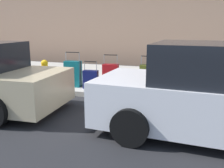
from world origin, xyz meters
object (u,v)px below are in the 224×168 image
(suitcase_silver_0, at_px, (166,84))
(suitcase_teal_5, at_px, (73,74))
(suitcase_red_3, at_px, (111,77))
(suitcase_navy_4, at_px, (91,79))
(parked_car_white_0, at_px, (221,95))
(parking_meter, at_px, (207,64))
(fire_hydrant, at_px, (45,71))
(suitcase_olive_1, at_px, (147,78))
(suitcase_maroon_2, at_px, (129,81))
(bollard_post, at_px, (25,69))

(suitcase_silver_0, relative_size, suitcase_teal_5, 0.55)
(suitcase_red_3, relative_size, suitcase_teal_5, 0.96)
(suitcase_navy_4, bearing_deg, parked_car_white_0, 147.14)
(parking_meter, bearing_deg, fire_hydrant, 3.03)
(parking_meter, bearing_deg, suitcase_olive_1, 7.83)
(suitcase_silver_0, relative_size, suitcase_navy_4, 0.71)
(suitcase_silver_0, xyz_separation_m, parking_meter, (-0.99, -0.27, 0.57))
(suitcase_maroon_2, bearing_deg, suitcase_olive_1, 177.59)
(suitcase_red_3, bearing_deg, suitcase_olive_1, -179.85)
(suitcase_maroon_2, distance_m, suitcase_teal_5, 1.71)
(bollard_post, bearing_deg, parked_car_white_0, 159.50)
(parked_car_white_0, bearing_deg, suitcase_silver_0, -62.58)
(bollard_post, bearing_deg, parking_meter, -175.73)
(suitcase_olive_1, xyz_separation_m, fire_hydrant, (3.21, 0.04, 0.02))
(suitcase_olive_1, height_order, suitcase_maroon_2, suitcase_olive_1)
(suitcase_teal_5, height_order, fire_hydrant, suitcase_teal_5)
(bollard_post, bearing_deg, suitcase_red_3, -176.09)
(suitcase_navy_4, bearing_deg, parking_meter, -174.06)
(suitcase_silver_0, bearing_deg, fire_hydrant, -0.31)
(suitcase_maroon_2, bearing_deg, suitcase_red_3, 2.65)
(suitcase_red_3, relative_size, parking_meter, 0.79)
(fire_hydrant, bearing_deg, parked_car_white_0, 155.62)
(suitcase_red_3, bearing_deg, parked_car_white_0, 140.48)
(suitcase_olive_1, distance_m, suitcase_maroon_2, 0.54)
(suitcase_navy_4, distance_m, fire_hydrant, 1.58)
(suitcase_maroon_2, relative_size, fire_hydrant, 0.77)
(suitcase_silver_0, xyz_separation_m, suitcase_maroon_2, (1.05, -0.08, 0.01))
(parking_meter, bearing_deg, suitcase_navy_4, 5.94)
(suitcase_olive_1, bearing_deg, parking_meter, -172.17)
(suitcase_silver_0, height_order, bollard_post, bollard_post)
(suitcase_olive_1, relative_size, suitcase_navy_4, 1.25)
(suitcase_silver_0, height_order, suitcase_navy_4, suitcase_navy_4)
(suitcase_red_3, xyz_separation_m, suitcase_teal_5, (1.17, 0.05, 0.02))
(suitcase_teal_5, relative_size, parking_meter, 0.83)
(suitcase_silver_0, xyz_separation_m, suitcase_red_3, (1.59, -0.06, 0.10))
(suitcase_teal_5, height_order, parked_car_white_0, parked_car_white_0)
(fire_hydrant, bearing_deg, suitcase_silver_0, 179.69)
(parking_meter, height_order, parked_car_white_0, parked_car_white_0)
(suitcase_red_3, bearing_deg, suitcase_silver_0, 177.84)
(suitcase_teal_5, distance_m, bollard_post, 1.61)
(suitcase_maroon_2, xyz_separation_m, parking_meter, (-2.04, -0.19, 0.56))
(suitcase_olive_1, height_order, suitcase_teal_5, suitcase_teal_5)
(suitcase_navy_4, distance_m, bollard_post, 2.21)
(suitcase_olive_1, bearing_deg, bollard_post, 2.86)
(suitcase_teal_5, relative_size, fire_hydrant, 1.36)
(suitcase_olive_1, height_order, suitcase_red_3, suitcase_olive_1)
(suitcase_navy_4, bearing_deg, bollard_post, 1.88)
(bollard_post, bearing_deg, suitcase_teal_5, -175.15)
(suitcase_maroon_2, height_order, suitcase_teal_5, suitcase_teal_5)
(suitcase_red_3, bearing_deg, bollard_post, 3.91)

